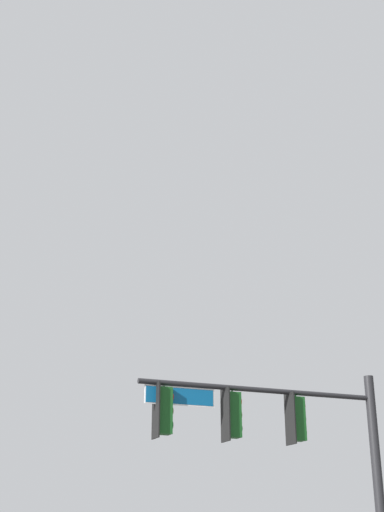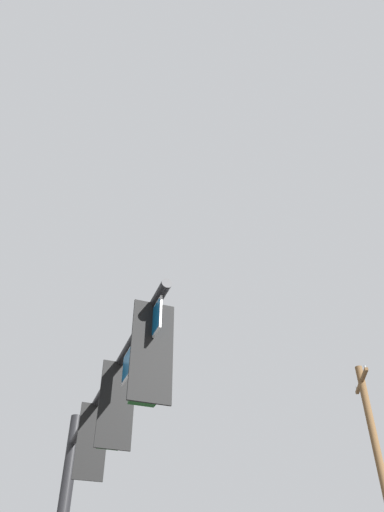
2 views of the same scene
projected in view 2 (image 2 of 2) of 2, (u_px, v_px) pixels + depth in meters
name	position (u px, v px, depth m)	size (l,w,h in m)	color
signal_pole_near	(88.00, 472.00, 8.25)	(6.68, 0.53, 5.80)	black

